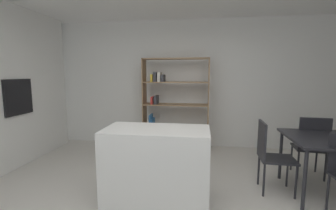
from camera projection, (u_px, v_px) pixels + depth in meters
name	position (u px, v px, depth m)	size (l,w,h in m)	color
back_partition	(186.00, 84.00, 5.14)	(6.93, 0.06, 2.73)	white
built_in_oven	(18.00, 97.00, 3.93)	(0.06, 0.59, 0.60)	black
kitchen_island	(157.00, 164.00, 2.95)	(1.30, 0.67, 0.92)	white
open_bookshelf	(171.00, 104.00, 4.90)	(1.36, 0.34, 1.90)	#997551
dining_table	(331.00, 144.00, 3.02)	(1.05, 0.97, 0.77)	#232328
dining_chair_far	(312.00, 143.00, 3.54)	(0.46, 0.44, 0.96)	#232328
dining_chair_island_side	(269.00, 151.00, 3.15)	(0.46, 0.42, 0.96)	#232328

